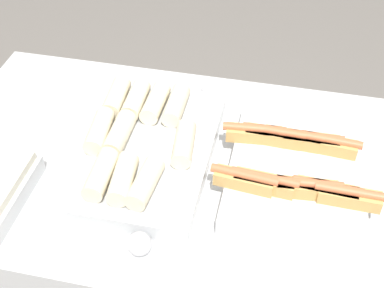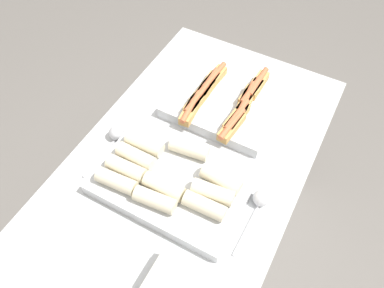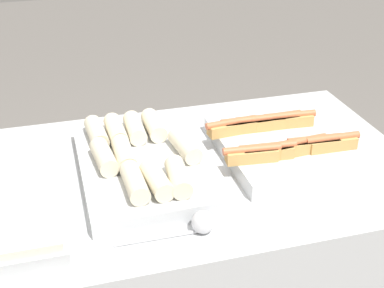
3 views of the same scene
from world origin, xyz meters
name	(u,v)px [view 3 (image 3 of 3)]	position (x,y,z in m)	size (l,w,h in m)	color
counter	(184,280)	(0.00, 0.00, 0.44)	(1.41, 0.84, 0.89)	silver
tray_hotdogs	(278,144)	(0.31, 0.00, 0.93)	(0.43, 0.44, 0.10)	silver
tray_wraps	(144,162)	(-0.12, 0.00, 0.93)	(0.38, 0.53, 0.10)	silver
tray_side_front	(4,235)	(-0.50, -0.23, 0.92)	(0.29, 0.26, 0.07)	silver
serving_spoon_near	(199,224)	(-0.04, -0.30, 0.92)	(0.25, 0.06, 0.06)	silver
serving_spoon_far	(148,119)	(-0.04, 0.30, 0.92)	(0.24, 0.06, 0.06)	silver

